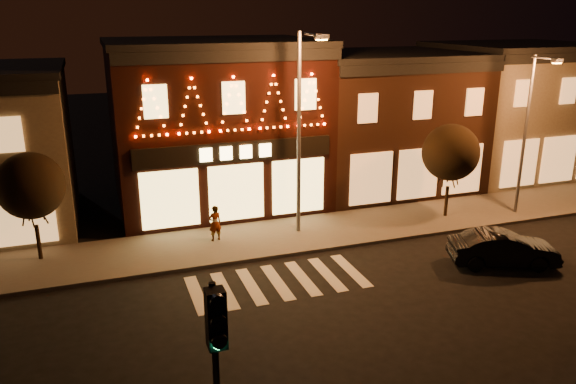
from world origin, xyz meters
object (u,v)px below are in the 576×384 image
pedestrian (215,223)px  traffic_signal_near (217,359)px  streetlamp_mid (302,120)px  dark_sedan (503,249)px

pedestrian → traffic_signal_near: bearing=65.1°
streetlamp_mid → dark_sedan: bearing=-31.9°
traffic_signal_near → pedestrian: 14.24m
traffic_signal_near → dark_sedan: size_ratio=1.18×
pedestrian → dark_sedan: bearing=136.9°
streetlamp_mid → pedestrian: streetlamp_mid is taller
streetlamp_mid → dark_sedan: size_ratio=2.10×
traffic_signal_near → streetlamp_mid: streetlamp_mid is taller
traffic_signal_near → pedestrian: bearing=77.7°
streetlamp_mid → pedestrian: 5.75m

